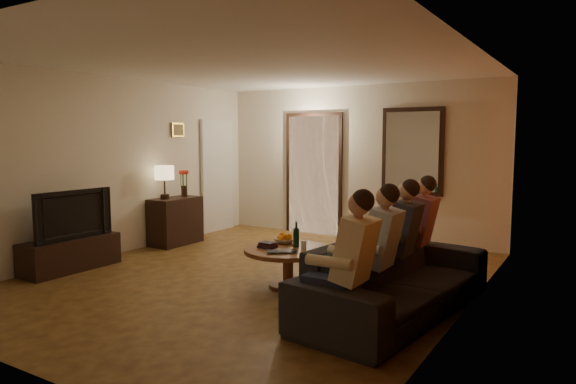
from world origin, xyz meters
The scene contains 33 objects.
floor centered at (0.00, 0.00, 0.00)m, with size 5.00×6.00×0.01m, color #482C13.
ceiling centered at (0.00, 0.00, 2.60)m, with size 5.00×6.00×0.01m, color white.
back_wall centered at (0.00, 3.00, 1.30)m, with size 5.00×0.02×2.60m, color beige.
front_wall centered at (0.00, -3.00, 1.30)m, with size 5.00×0.02×2.60m, color beige.
left_wall centered at (-2.50, 0.00, 1.30)m, with size 0.02×6.00×2.60m, color beige.
right_wall centered at (2.50, 0.00, 1.30)m, with size 0.02×6.00×2.60m, color beige.
orange_accent centered at (2.49, 0.00, 1.30)m, with size 0.01×6.00×2.60m, color #D36024.
kitchen_doorway centered at (-0.80, 2.98, 1.05)m, with size 1.00×0.06×2.10m, color #FFE0A5.
door_trim centered at (-0.80, 2.97, 1.05)m, with size 1.12×0.04×2.22m, color black.
fridge_glimpse centered at (-0.55, 2.98, 0.90)m, with size 0.45×0.03×1.70m, color silver.
mirror_frame centered at (1.00, 2.96, 1.50)m, with size 1.00×0.05×1.40m, color black.
mirror_glass centered at (1.00, 2.93, 1.50)m, with size 0.86×0.02×1.26m, color white.
white_door centered at (-2.46, 2.30, 1.02)m, with size 0.06×0.85×2.04m, color white.
framed_art centered at (-2.47, 1.30, 1.85)m, with size 0.03×0.28×0.24m, color #B28C33.
art_canvas centered at (-2.46, 1.30, 1.85)m, with size 0.01×0.22×0.18m, color brown.
dresser centered at (-2.25, 0.97, 0.38)m, with size 0.45×0.85×0.75m, color black.
table_lamp centered at (-2.25, 0.75, 1.02)m, with size 0.30×0.30×0.54m, color beige, non-canonical shape.
flower_vase centered at (-2.25, 1.19, 0.97)m, with size 0.14×0.14×0.44m, color red, non-canonical shape.
tv_stand centered at (-2.25, -0.97, 0.21)m, with size 0.45×1.26×0.42m, color black.
tv centered at (-2.25, -0.97, 0.74)m, with size 0.14×1.10×0.63m, color black.
sofa centered at (1.94, -0.35, 0.36)m, with size 0.96×2.46×0.72m, color black.
person_a centered at (1.84, -1.25, 0.60)m, with size 0.60×0.40×1.20m, color tan, non-canonical shape.
person_b centered at (1.84, -0.65, 0.60)m, with size 0.60×0.40×1.20m, color tan, non-canonical shape.
person_c centered at (1.84, -0.05, 0.60)m, with size 0.60×0.40×1.20m, color tan, non-canonical shape.
person_d centered at (1.84, 0.55, 0.60)m, with size 0.60×0.40×1.20m, color tan, non-canonical shape.
dog centered at (1.27, -0.77, 0.28)m, with size 0.56×0.24×0.56m, color #AE8350, non-canonical shape.
coffee_table centered at (0.56, -0.12, 0.23)m, with size 1.02×1.02×0.45m, color brown.
bowl centered at (0.38, 0.10, 0.48)m, with size 0.26×0.26×0.06m, color white.
oranges centered at (0.38, 0.10, 0.55)m, with size 0.20×0.20×0.08m, color orange, non-canonical shape.
wine_bottle centered at (0.61, -0.02, 0.60)m, with size 0.07×0.07×0.31m, color black, non-canonical shape.
wine_glass centered at (0.74, -0.07, 0.50)m, with size 0.06×0.06×0.10m, color silver.
book_stack centered at (0.34, -0.22, 0.48)m, with size 0.20×0.15×0.07m, color black, non-canonical shape.
laptop centered at (0.66, -0.40, 0.46)m, with size 0.33×0.21×0.03m, color black.
Camera 1 is at (3.59, -5.07, 1.71)m, focal length 32.00 mm.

